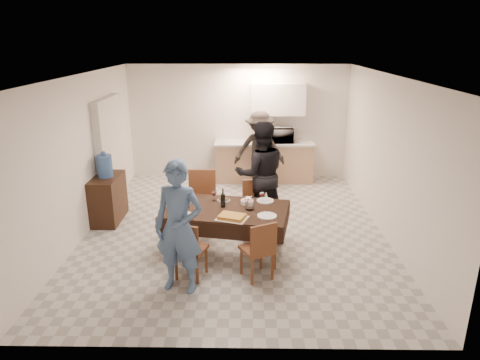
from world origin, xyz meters
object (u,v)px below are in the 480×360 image
(console, at_px, (108,199))
(person_far, at_px, (261,174))
(dining_table, at_px, (226,210))
(water_jug, at_px, (105,166))
(person_kitchen, at_px, (259,150))
(microwave, at_px, (280,135))
(person_near, at_px, (179,227))
(savoury_tart, at_px, (232,217))
(wine_bottle, at_px, (223,198))
(water_pitcher, at_px, (249,204))

(console, relative_size, person_far, 0.49)
(console, height_order, person_far, person_far)
(dining_table, relative_size, water_jug, 5.05)
(person_kitchen, bearing_deg, water_jug, -145.76)
(microwave, relative_size, person_kitchen, 0.35)
(dining_table, height_order, person_far, person_far)
(person_far, bearing_deg, person_near, 53.27)
(savoury_tart, relative_size, person_kitchen, 0.25)
(dining_table, distance_m, person_kitchen, 3.09)
(console, xyz_separation_m, microwave, (3.23, 2.33, 0.66))
(dining_table, bearing_deg, person_far, 72.50)
(console, distance_m, savoury_tart, 2.76)
(wine_bottle, height_order, savoury_tart, wine_bottle)
(dining_table, distance_m, microwave, 3.66)
(dining_table, xyz_separation_m, person_far, (0.55, 1.05, 0.24))
(person_far, height_order, person_kitchen, person_far)
(dining_table, distance_m, water_jug, 2.48)
(console, bearing_deg, person_near, -53.63)
(water_jug, xyz_separation_m, savoury_tart, (2.27, -1.53, -0.28))
(water_jug, bearing_deg, wine_bottle, -27.47)
(water_pitcher, xyz_separation_m, person_near, (-0.90, -1.00, 0.07))
(water_jug, height_order, microwave, microwave)
(wine_bottle, distance_m, microwave, 3.61)
(dining_table, height_order, microwave, microwave)
(water_jug, relative_size, person_kitchen, 0.23)
(console, height_order, water_pitcher, water_pitcher)
(console, relative_size, water_jug, 2.27)
(savoury_tart, xyz_separation_m, person_near, (-0.65, -0.67, 0.14))
(wine_bottle, relative_size, savoury_tart, 0.69)
(microwave, bearing_deg, person_kitchen, 43.48)
(wine_bottle, relative_size, person_near, 0.17)
(wine_bottle, xyz_separation_m, person_kitchen, (0.63, 2.98, -0.02))
(wine_bottle, distance_m, water_pitcher, 0.42)
(console, bearing_deg, wine_bottle, -27.47)
(savoury_tart, xyz_separation_m, person_far, (0.45, 1.43, 0.18))
(wine_bottle, xyz_separation_m, water_pitcher, (0.40, -0.10, -0.05))
(console, bearing_deg, microwave, 35.75)
(dining_table, bearing_deg, microwave, 83.21)
(savoury_tart, distance_m, microwave, 3.99)
(wine_bottle, xyz_separation_m, microwave, (1.11, 3.43, 0.21))
(console, distance_m, person_far, 2.77)
(person_kitchen, bearing_deg, savoury_tart, -98.09)
(person_kitchen, bearing_deg, dining_table, -100.92)
(water_jug, height_order, person_kitchen, person_kitchen)
(water_jug, height_order, person_near, person_near)
(water_pitcher, distance_m, person_far, 1.12)
(wine_bottle, relative_size, microwave, 0.49)
(microwave, relative_size, person_far, 0.32)
(console, bearing_deg, person_kitchen, 34.24)
(console, height_order, savoury_tart, console)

